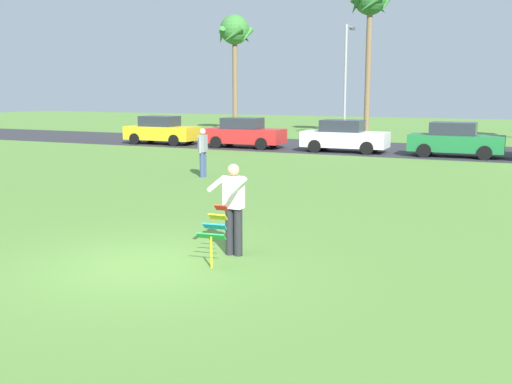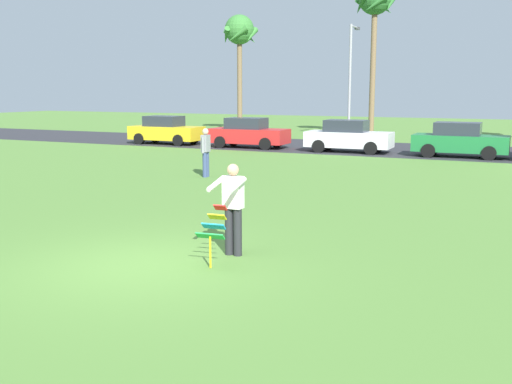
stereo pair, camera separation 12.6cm
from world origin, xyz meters
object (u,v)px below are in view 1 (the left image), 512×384
at_px(parked_car_white, 344,137).
at_px(kite_held, 215,228).
at_px(parked_car_green, 455,140).
at_px(parked_car_yellow, 161,131).
at_px(parked_car_red, 244,133).
at_px(palm_tree_right_near, 370,6).
at_px(person_walker_near, 203,151).
at_px(person_kite_flyer, 233,206).
at_px(streetlight_pole, 346,75).
at_px(palm_tree_left_near, 235,35).

bearing_deg(parked_car_white, kite_held, -80.17).
xyz_separation_m(parked_car_white, parked_car_green, (5.29, 0.00, 0.00)).
xyz_separation_m(parked_car_yellow, parked_car_red, (5.24, -0.00, 0.00)).
height_order(palm_tree_right_near, person_walker_near, palm_tree_right_near).
height_order(person_kite_flyer, parked_car_green, person_kite_flyer).
height_order(parked_car_red, parked_car_white, same).
bearing_deg(person_kite_flyer, palm_tree_right_near, 99.48).
bearing_deg(parked_car_green, parked_car_yellow, 180.00).
bearing_deg(parked_car_green, kite_held, -95.22).
height_order(parked_car_yellow, person_walker_near, person_walker_near).
bearing_deg(person_walker_near, parked_car_red, 107.91).
bearing_deg(person_kite_flyer, streetlight_pole, 101.87).
distance_m(parked_car_red, streetlight_pole, 8.91).
bearing_deg(person_walker_near, streetlight_pole, 90.17).
relative_size(parked_car_red, parked_car_white, 1.00).
distance_m(person_kite_flyer, streetlight_pole, 27.61).
height_order(kite_held, streetlight_pole, streetlight_pole).
bearing_deg(palm_tree_left_near, palm_tree_right_near, -3.20).
distance_m(kite_held, parked_car_red, 21.90).
xyz_separation_m(parked_car_yellow, streetlight_pole, (8.57, 7.61, 3.22)).
bearing_deg(parked_car_yellow, parked_car_green, -0.00).
bearing_deg(parked_car_green, palm_tree_right_near, 123.65).
bearing_deg(person_walker_near, parked_car_yellow, 129.45).
distance_m(parked_car_red, person_walker_near, 11.02).
relative_size(palm_tree_right_near, person_walker_near, 5.70).
bearing_deg(streetlight_pole, parked_car_white, -73.99).
bearing_deg(parked_car_white, parked_car_yellow, 180.00).
xyz_separation_m(kite_held, palm_tree_right_near, (-4.90, 30.08, 7.65)).
bearing_deg(parked_car_red, palm_tree_left_near, 118.73).
distance_m(parked_car_white, palm_tree_left_near, 16.77).
relative_size(person_kite_flyer, person_walker_near, 1.00).
relative_size(person_kite_flyer, streetlight_pole, 0.25).
height_order(person_kite_flyer, palm_tree_left_near, palm_tree_left_near).
distance_m(parked_car_green, palm_tree_left_near, 20.72).
distance_m(palm_tree_left_near, streetlight_pole, 10.12).
bearing_deg(kite_held, palm_tree_right_near, 99.26).
bearing_deg(parked_car_red, person_kite_flyer, -64.98).
relative_size(parked_car_white, palm_tree_right_near, 0.43).
bearing_deg(palm_tree_right_near, palm_tree_left_near, 176.80).
xyz_separation_m(person_kite_flyer, parked_car_yellow, (-14.22, 19.24, -0.18)).
distance_m(person_kite_flyer, person_walker_near, 10.39).
distance_m(palm_tree_left_near, palm_tree_right_near, 10.03).
height_order(parked_car_yellow, parked_car_red, same).
bearing_deg(palm_tree_right_near, kite_held, -80.74).
bearing_deg(parked_car_green, streetlight_pole, 134.46).
height_order(parked_car_green, streetlight_pole, streetlight_pole).
distance_m(palm_tree_right_near, streetlight_pole, 5.06).
height_order(palm_tree_left_near, streetlight_pole, palm_tree_left_near).
bearing_deg(kite_held, palm_tree_left_near, 115.82).
relative_size(parked_car_yellow, parked_car_red, 0.99).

